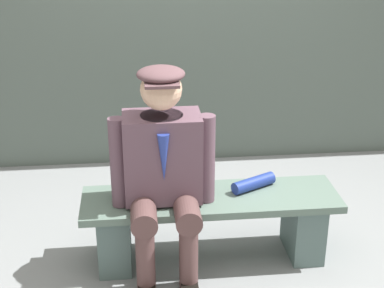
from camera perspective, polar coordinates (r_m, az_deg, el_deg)
name	(u,v)px	position (r m, az deg, el deg)	size (l,w,h in m)	color
ground_plane	(210,257)	(3.73, 1.80, -11.08)	(30.00, 30.00, 0.00)	gray
bench	(211,220)	(3.59, 1.85, -7.48)	(1.56, 0.43, 0.44)	#576C61
seated_man	(163,164)	(3.31, -2.88, -2.00)	(0.62, 0.61, 1.26)	#5B424E
rolled_magazine	(254,183)	(3.60, 6.10, -3.87)	(0.08, 0.08, 0.29)	navy
stadium_wall	(185,17)	(4.78, -0.66, 12.47)	(12.00, 0.24, 2.43)	#4F5B53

